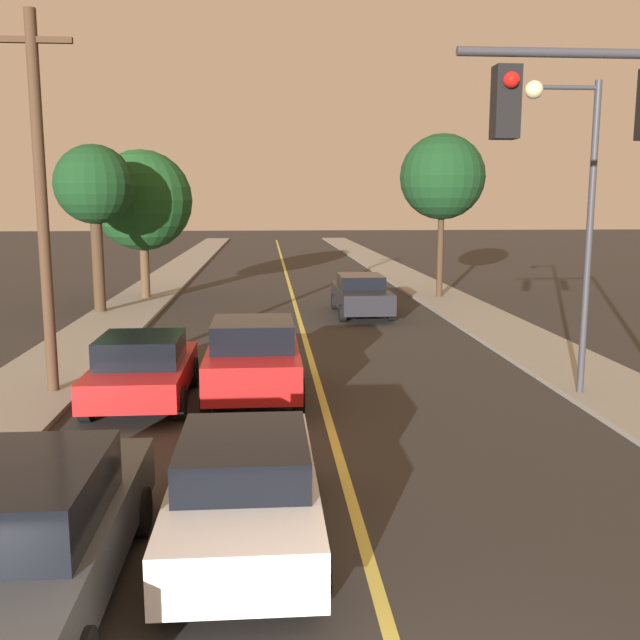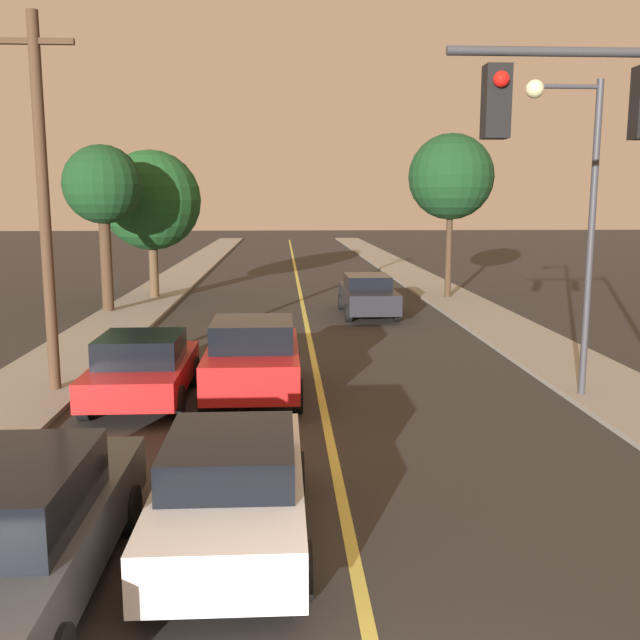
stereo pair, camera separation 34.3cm
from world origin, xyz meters
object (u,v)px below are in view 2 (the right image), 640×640
car_near_lane_front (232,485)px  car_outer_lane_front (1,532)px  streetlamp_right (575,195)px  tree_left_near (103,187)px  car_near_lane_second (253,357)px  car_far_oncoming (368,295)px  utility_pole_left (44,199)px  tree_right_near (451,177)px  car_outer_lane_second (143,367)px  tree_left_far (151,201)px

car_near_lane_front → car_outer_lane_front: (-2.27, -1.25, 0.06)m
streetlamp_right → tree_left_near: (-12.42, 12.32, 0.41)m
car_near_lane_second → car_far_oncoming: bearing=71.0°
car_outer_lane_front → car_near_lane_second: bearing=74.0°
utility_pole_left → tree_left_near: size_ratio=1.29×
car_far_oncoming → utility_pole_left: utility_pole_left is taller
car_outer_lane_front → streetlamp_right: 11.98m
tree_right_near → car_far_oncoming: bearing=-134.4°
car_outer_lane_second → car_outer_lane_front: bearing=-90.0°
car_near_lane_second → car_outer_lane_second: car_near_lane_second is taller
car_near_lane_second → utility_pole_left: size_ratio=0.53×
car_outer_lane_second → tree_right_near: (9.93, 15.22, 4.39)m
streetlamp_right → car_outer_lane_second: bearing=178.4°
tree_left_near → tree_left_far: 4.06m
utility_pole_left → tree_right_near: bearing=50.4°
streetlamp_right → car_near_lane_front: bearing=-137.4°
car_far_oncoming → car_outer_lane_front: bearing=72.2°
car_near_lane_front → tree_left_far: tree_left_far is taller
car_outer_lane_front → tree_right_near: size_ratio=0.71×
tree_left_far → car_outer_lane_second: bearing=-80.9°
car_near_lane_front → car_outer_lane_second: car_outer_lane_second is taller
tree_left_near → tree_right_near: 13.88m
car_outer_lane_front → tree_left_far: bearing=96.2°
streetlamp_right → utility_pole_left: bearing=174.8°
car_near_lane_front → car_outer_lane_front: bearing=-151.0°
car_outer_lane_front → streetlamp_right: size_ratio=0.75×
car_outer_lane_second → streetlamp_right: 9.52m
tree_left_far → car_near_lane_front: bearing=-77.8°
car_near_lane_second → tree_right_near: size_ratio=0.61×
utility_pole_left → streetlamp_right: bearing=-5.2°
car_near_lane_front → utility_pole_left: bearing=121.5°
car_far_oncoming → tree_left_far: 10.37m
tree_left_near → tree_left_far: bearing=75.2°
car_near_lane_second → tree_left_near: size_ratio=0.68×
car_outer_lane_front → car_far_oncoming: bearing=72.2°
car_near_lane_front → utility_pole_left: (-4.31, 7.04, 3.45)m
car_far_oncoming → tree_left_far: tree_left_far is taller
car_near_lane_front → car_far_oncoming: car_far_oncoming is taller
car_outer_lane_front → car_outer_lane_second: bearing=90.0°
car_near_lane_second → car_outer_lane_front: 8.20m
car_far_oncoming → tree_left_far: (-8.58, 4.73, 3.41)m
car_far_oncoming → tree_left_near: bearing=-5.0°
car_outer_lane_front → car_far_oncoming: size_ratio=1.03×
utility_pole_left → tree_left_far: utility_pole_left is taller
car_near_lane_second → tree_left_far: (-4.82, 15.63, 3.32)m
car_outer_lane_second → tree_left_far: (-2.55, 15.97, 3.43)m
tree_left_far → car_outer_lane_front: bearing=-83.8°
car_outer_lane_second → utility_pole_left: 4.07m
streetlamp_right → utility_pole_left: 10.92m
car_outer_lane_front → car_far_oncoming: car_outer_lane_front is taller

